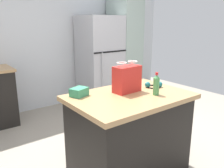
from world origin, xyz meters
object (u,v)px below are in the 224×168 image
at_px(refrigerator, 100,60).
at_px(ear_defenders, 154,85).
at_px(bottle, 156,85).
at_px(kitchen_island, 129,134).
at_px(small_box, 79,92).
at_px(tall_cabinet, 124,49).
at_px(shopping_bag, 127,79).

relative_size(refrigerator, ear_defenders, 8.25).
bearing_deg(bottle, refrigerator, 69.03).
height_order(kitchen_island, small_box, small_box).
height_order(refrigerator, small_box, refrigerator).
xyz_separation_m(refrigerator, tall_cabinet, (0.63, 0.00, 0.18)).
relative_size(kitchen_island, ear_defenders, 5.84).
bearing_deg(kitchen_island, small_box, 147.00).
bearing_deg(kitchen_island, bottle, -36.30).
xyz_separation_m(tall_cabinet, small_box, (-2.15, -1.85, -0.11)).
bearing_deg(bottle, ear_defenders, 47.78).
relative_size(tall_cabinet, ear_defenders, 9.95).
bearing_deg(refrigerator, shopping_bag, -117.20).
distance_m(refrigerator, shopping_bag, 2.29).
height_order(bottle, ear_defenders, bottle).
distance_m(small_box, bottle, 0.78).
relative_size(tall_cabinet, bottle, 8.91).
bearing_deg(small_box, shopping_bag, -20.41).
xyz_separation_m(refrigerator, shopping_bag, (-1.04, -2.03, 0.17)).
bearing_deg(kitchen_island, tall_cabinet, 51.09).
distance_m(kitchen_island, refrigerator, 2.43).
bearing_deg(kitchen_island, ear_defenders, 7.13).
height_order(small_box, bottle, bottle).
distance_m(shopping_bag, small_box, 0.52).
bearing_deg(refrigerator, ear_defenders, -108.34).
bearing_deg(small_box, refrigerator, 50.70).
xyz_separation_m(kitchen_island, ear_defenders, (0.40, 0.05, 0.46)).
bearing_deg(ear_defenders, shopping_bag, 171.65).
xyz_separation_m(bottle, ear_defenders, (0.19, 0.21, -0.08)).
height_order(shopping_bag, small_box, shopping_bag).
bearing_deg(tall_cabinet, bottle, -123.41).
relative_size(refrigerator, bottle, 7.38).
bearing_deg(kitchen_island, refrigerator, 62.94).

